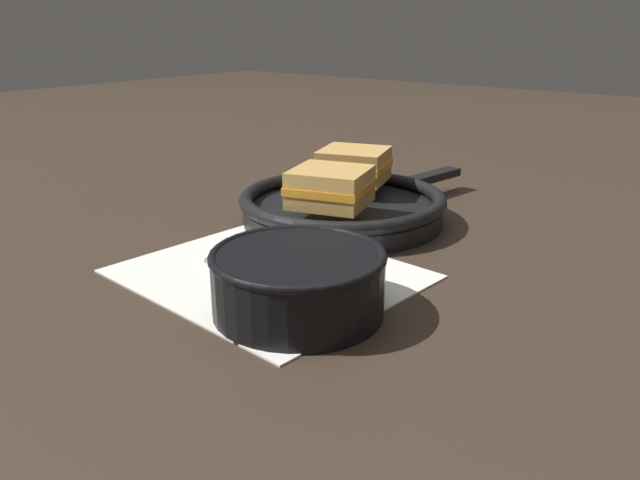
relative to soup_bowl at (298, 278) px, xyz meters
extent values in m
plane|color=#382B21|center=(-0.09, 0.06, -0.04)|extent=(4.00, 4.00, 0.00)
cube|color=white|center=(-0.09, 0.05, -0.03)|extent=(0.31, 0.27, 0.00)
cylinder|color=black|center=(0.00, 0.00, -0.01)|extent=(0.16, 0.16, 0.06)
cylinder|color=gold|center=(0.00, 0.00, 0.01)|extent=(0.14, 0.14, 0.01)
torus|color=black|center=(0.00, 0.00, 0.02)|extent=(0.16, 0.16, 0.01)
cube|color=#9E9EA3|center=(-0.10, 0.04, -0.03)|extent=(0.12, 0.03, 0.01)
ellipsoid|color=#9E9EA3|center=(-0.02, 0.05, -0.03)|extent=(0.06, 0.04, 0.01)
cylinder|color=black|center=(-0.13, 0.25, -0.02)|extent=(0.27, 0.27, 0.02)
torus|color=black|center=(-0.13, 0.25, 0.00)|extent=(0.28, 0.28, 0.02)
cube|color=black|center=(-0.10, 0.45, -0.01)|extent=(0.04, 0.12, 0.01)
cube|color=tan|center=(-0.16, 0.31, 0.02)|extent=(0.11, 0.11, 0.02)
cube|color=orange|center=(-0.16, 0.31, 0.03)|extent=(0.12, 0.12, 0.01)
cube|color=tan|center=(-0.16, 0.31, 0.04)|extent=(0.11, 0.11, 0.02)
cube|color=tan|center=(-0.11, 0.19, 0.02)|extent=(0.11, 0.11, 0.02)
cube|color=orange|center=(-0.11, 0.19, 0.03)|extent=(0.12, 0.11, 0.01)
cube|color=tan|center=(-0.11, 0.19, 0.04)|extent=(0.11, 0.11, 0.02)
camera|label=1|loc=(0.34, -0.41, 0.23)|focal=35.00mm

